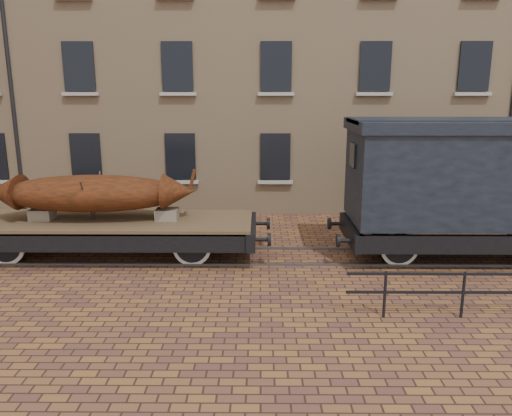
{
  "coord_description": "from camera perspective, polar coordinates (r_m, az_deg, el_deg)",
  "views": [
    {
      "loc": [
        0.43,
        -13.35,
        4.58
      ],
      "look_at": [
        0.32,
        0.5,
        1.3
      ],
      "focal_mm": 35.0,
      "sensor_mm": 36.0,
      "label": 1
    }
  ],
  "objects": [
    {
      "name": "iron_boat",
      "position": [
        14.39,
        -18.26,
        1.63
      ],
      "size": [
        5.74,
        1.71,
        1.41
      ],
      "color": "#662810",
      "rests_on": "flatcar_wagon"
    },
    {
      "name": "ground",
      "position": [
        14.12,
        -1.33,
        -5.61
      ],
      "size": [
        90.0,
        90.0,
        0.0
      ],
      "primitive_type": "plane",
      "color": "#543228"
    },
    {
      "name": "goods_van",
      "position": [
        14.69,
        23.47,
        3.74
      ],
      "size": [
        7.45,
        2.71,
        3.85
      ],
      "color": "black",
      "rests_on": "ground"
    },
    {
      "name": "warehouse_cream",
      "position": [
        23.61,
        7.08,
        19.11
      ],
      "size": [
        40.0,
        10.19,
        14.0
      ],
      "color": "tan",
      "rests_on": "ground"
    },
    {
      "name": "rail_track",
      "position": [
        14.11,
        -1.33,
        -5.49
      ],
      "size": [
        30.0,
        1.52,
        0.06
      ],
      "color": "#59595E",
      "rests_on": "ground"
    },
    {
      "name": "flatcar_wagon",
      "position": [
        14.51,
        -16.81,
        -2.1
      ],
      "size": [
        9.19,
        2.49,
        1.39
      ],
      "color": "brown",
      "rests_on": "ground"
    }
  ]
}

